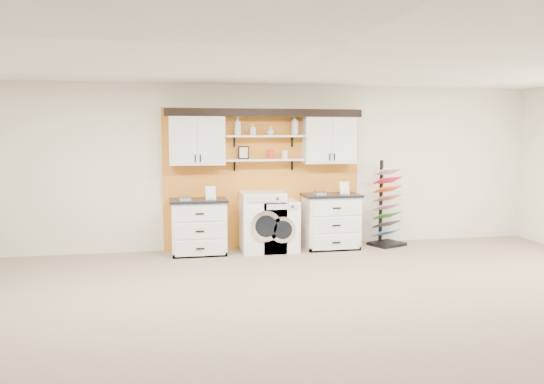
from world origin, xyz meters
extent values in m
plane|color=#9A8667|center=(0.00, 0.00, 0.00)|extent=(10.00, 10.00, 0.00)
plane|color=white|center=(0.00, 0.00, 2.80)|extent=(10.00, 10.00, 0.00)
plane|color=silver|center=(0.00, 4.00, 1.40)|extent=(10.00, 0.00, 10.00)
cube|color=orange|center=(0.00, 3.96, 1.20)|extent=(3.40, 0.07, 2.40)
cube|color=white|center=(-1.13, 3.80, 1.88)|extent=(0.90, 0.34, 0.84)
cube|color=white|center=(-1.35, 3.62, 1.88)|extent=(0.42, 0.01, 0.78)
cube|color=white|center=(-0.91, 3.62, 1.88)|extent=(0.42, 0.01, 0.78)
cube|color=white|center=(1.13, 3.80, 1.88)|extent=(0.90, 0.34, 0.84)
cube|color=white|center=(0.91, 3.62, 1.88)|extent=(0.42, 0.01, 0.78)
cube|color=white|center=(1.35, 3.62, 1.88)|extent=(0.42, 0.01, 0.78)
cube|color=white|center=(0.00, 3.80, 1.53)|extent=(1.32, 0.28, 0.03)
cube|color=white|center=(0.00, 3.80, 1.93)|extent=(1.32, 0.28, 0.03)
cube|color=black|center=(0.00, 3.82, 2.33)|extent=(3.30, 0.40, 0.10)
cube|color=black|center=(0.00, 3.63, 2.27)|extent=(3.30, 0.04, 0.04)
cube|color=black|center=(-0.35, 3.85, 1.66)|extent=(0.18, 0.02, 0.22)
cube|color=beige|center=(-0.35, 3.84, 1.66)|extent=(0.14, 0.01, 0.18)
cylinder|color=red|center=(0.10, 3.80, 1.62)|extent=(0.11, 0.11, 0.16)
cylinder|color=silver|center=(0.35, 3.80, 1.61)|extent=(0.10, 0.10, 0.14)
cube|color=white|center=(-1.13, 3.65, 0.44)|extent=(0.87, 0.60, 0.87)
cube|color=black|center=(-1.13, 3.38, 0.03)|extent=(0.87, 0.06, 0.07)
cube|color=black|center=(-1.13, 3.65, 0.89)|extent=(0.93, 0.66, 0.04)
cube|color=white|center=(-1.13, 3.34, 0.72)|extent=(0.79, 0.02, 0.24)
cube|color=white|center=(-1.13, 3.34, 0.44)|extent=(0.79, 0.02, 0.24)
cube|color=white|center=(-1.13, 3.34, 0.15)|extent=(0.79, 0.02, 0.24)
cube|color=white|center=(1.13, 3.65, 0.45)|extent=(0.90, 0.60, 0.90)
cube|color=black|center=(1.13, 3.38, 0.04)|extent=(0.90, 0.06, 0.07)
cube|color=black|center=(1.13, 3.65, 0.92)|extent=(0.96, 0.66, 0.04)
cube|color=white|center=(1.13, 3.34, 0.74)|extent=(0.82, 0.02, 0.25)
cube|color=white|center=(1.13, 3.34, 0.45)|extent=(0.82, 0.02, 0.25)
cube|color=white|center=(1.13, 3.34, 0.16)|extent=(0.82, 0.02, 0.25)
cube|color=white|center=(-0.07, 3.65, 0.50)|extent=(0.72, 0.66, 1.00)
cube|color=silver|center=(-0.07, 3.31, 0.93)|extent=(0.61, 0.02, 0.11)
cylinder|color=silver|center=(-0.07, 3.31, 0.49)|extent=(0.51, 0.05, 0.51)
cylinder|color=black|center=(-0.07, 3.29, 0.49)|extent=(0.36, 0.03, 0.36)
cube|color=white|center=(0.21, 3.65, 0.43)|extent=(0.61, 0.66, 0.86)
cube|color=silver|center=(0.21, 3.31, 0.79)|extent=(0.52, 0.02, 0.09)
cylinder|color=silver|center=(0.21, 3.31, 0.42)|extent=(0.43, 0.05, 0.43)
cylinder|color=black|center=(0.21, 3.29, 0.42)|extent=(0.31, 0.03, 0.31)
cube|color=black|center=(2.17, 3.65, 0.03)|extent=(0.68, 0.64, 0.05)
cube|color=black|center=(2.11, 3.80, 0.78)|extent=(0.06, 0.06, 1.46)
cube|color=#3870C4|center=(2.17, 3.67, 0.23)|extent=(0.52, 0.42, 0.13)
cube|color=black|center=(2.17, 3.67, 0.38)|extent=(0.52, 0.42, 0.13)
cube|color=#2E8023|center=(2.17, 3.67, 0.54)|extent=(0.52, 0.42, 0.13)
cube|color=#D960C8|center=(2.17, 3.67, 0.69)|extent=(0.52, 0.42, 0.13)
cube|color=#A26743|center=(2.17, 3.67, 0.85)|extent=(0.52, 0.42, 0.13)
cube|color=#E15717|center=(2.17, 3.67, 1.00)|extent=(0.52, 0.42, 0.13)
cube|color=red|center=(2.17, 3.67, 1.16)|extent=(0.52, 0.42, 0.13)
cube|color=silver|center=(2.17, 3.67, 1.31)|extent=(0.52, 0.42, 0.13)
imported|color=silver|center=(-0.45, 3.80, 2.10)|extent=(0.15, 0.15, 0.31)
imported|color=silver|center=(-0.20, 3.80, 2.04)|extent=(0.10, 0.09, 0.19)
imported|color=silver|center=(0.10, 3.80, 2.02)|extent=(0.17, 0.17, 0.15)
imported|color=silver|center=(0.52, 3.80, 2.12)|extent=(0.18, 0.18, 0.34)
camera|label=1|loc=(-1.64, -4.99, 1.98)|focal=35.00mm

